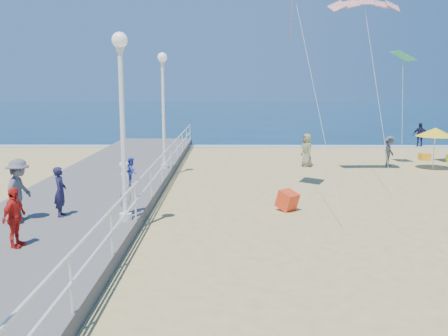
{
  "coord_description": "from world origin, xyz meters",
  "views": [
    {
      "loc": [
        -2.37,
        -14.04,
        4.3
      ],
      "look_at": [
        -2.5,
        2.0,
        1.6
      ],
      "focal_mm": 40.0,
      "sensor_mm": 36.0,
      "label": 1
    }
  ],
  "objects_px": {
    "spectator_2": "(19,190)",
    "box_kite": "(287,202)",
    "beach_walker_b": "(420,135)",
    "beach_walker_a": "(389,151)",
    "beach_umbrella": "(435,132)",
    "woman_holding_toddler": "(126,188)",
    "beach_walker_c": "(307,150)",
    "spectator_0": "(60,192)",
    "spectator_3": "(14,217)",
    "toddler_held": "(132,172)",
    "beach_chair_right": "(425,157)",
    "lamp_post_far": "(163,98)",
    "lamp_post_mid": "(122,107)"
  },
  "relations": [
    {
      "from": "woman_holding_toddler",
      "to": "beach_umbrella",
      "type": "xyz_separation_m",
      "value": [
        13.54,
        10.5,
        0.7
      ]
    },
    {
      "from": "spectator_3",
      "to": "box_kite",
      "type": "distance_m",
      "value": 8.87
    },
    {
      "from": "toddler_held",
      "to": "beach_walker_c",
      "type": "xyz_separation_m",
      "value": [
        7.08,
        11.23,
        -0.81
      ]
    },
    {
      "from": "beach_chair_right",
      "to": "toddler_held",
      "type": "bearing_deg",
      "value": -136.48
    },
    {
      "from": "spectator_2",
      "to": "beach_chair_right",
      "type": "xyz_separation_m",
      "value": [
        17.24,
        14.36,
        -1.11
      ]
    },
    {
      "from": "toddler_held",
      "to": "spectator_2",
      "type": "bearing_deg",
      "value": 112.38
    },
    {
      "from": "lamp_post_far",
      "to": "spectator_0",
      "type": "xyz_separation_m",
      "value": [
        -2.02,
        -8.57,
        -2.51
      ]
    },
    {
      "from": "spectator_3",
      "to": "beach_walker_c",
      "type": "bearing_deg",
      "value": -23.13
    },
    {
      "from": "spectator_2",
      "to": "beach_walker_b",
      "type": "xyz_separation_m",
      "value": [
        19.25,
        20.4,
        -0.47
      ]
    },
    {
      "from": "spectator_2",
      "to": "beach_umbrella",
      "type": "distance_m",
      "value": 19.96
    },
    {
      "from": "woman_holding_toddler",
      "to": "spectator_3",
      "type": "xyz_separation_m",
      "value": [
        -2.08,
        -3.1,
        -0.07
      ]
    },
    {
      "from": "spectator_0",
      "to": "box_kite",
      "type": "height_order",
      "value": "spectator_0"
    },
    {
      "from": "beach_walker_a",
      "to": "beach_umbrella",
      "type": "xyz_separation_m",
      "value": [
        1.96,
        -0.92,
        1.11
      ]
    },
    {
      "from": "toddler_held",
      "to": "lamp_post_far",
      "type": "bearing_deg",
      "value": 6.45
    },
    {
      "from": "beach_walker_b",
      "to": "beach_umbrella",
      "type": "height_order",
      "value": "beach_umbrella"
    },
    {
      "from": "woman_holding_toddler",
      "to": "toddler_held",
      "type": "relative_size",
      "value": 1.87
    },
    {
      "from": "spectator_2",
      "to": "beach_walker_c",
      "type": "height_order",
      "value": "spectator_2"
    },
    {
      "from": "spectator_2",
      "to": "beach_chair_right",
      "type": "bearing_deg",
      "value": -47.68
    },
    {
      "from": "lamp_post_mid",
      "to": "beach_walker_b",
      "type": "relative_size",
      "value": 3.17
    },
    {
      "from": "beach_walker_c",
      "to": "box_kite",
      "type": "distance_m",
      "value": 9.61
    },
    {
      "from": "beach_walker_a",
      "to": "beach_chair_right",
      "type": "distance_m",
      "value": 3.55
    },
    {
      "from": "beach_chair_right",
      "to": "spectator_0",
      "type": "bearing_deg",
      "value": -139.61
    },
    {
      "from": "toddler_held",
      "to": "beach_walker_b",
      "type": "bearing_deg",
      "value": -33.65
    },
    {
      "from": "lamp_post_far",
      "to": "woman_holding_toddler",
      "type": "bearing_deg",
      "value": -90.6
    },
    {
      "from": "woman_holding_toddler",
      "to": "spectator_3",
      "type": "relative_size",
      "value": 1.1
    },
    {
      "from": "beach_umbrella",
      "to": "beach_walker_c",
      "type": "bearing_deg",
      "value": 172.07
    },
    {
      "from": "beach_walker_b",
      "to": "beach_walker_c",
      "type": "xyz_separation_m",
      "value": [
        -9.09,
        -8.26,
        0.03
      ]
    },
    {
      "from": "beach_chair_right",
      "to": "beach_walker_b",
      "type": "bearing_deg",
      "value": 71.67
    },
    {
      "from": "woman_holding_toddler",
      "to": "box_kite",
      "type": "xyz_separation_m",
      "value": [
        5.11,
        2.02,
        -0.91
      ]
    },
    {
      "from": "spectator_2",
      "to": "box_kite",
      "type": "height_order",
      "value": "spectator_2"
    },
    {
      "from": "spectator_2",
      "to": "beach_walker_a",
      "type": "distance_m",
      "value": 18.95
    },
    {
      "from": "lamp_post_mid",
      "to": "spectator_0",
      "type": "bearing_deg",
      "value": 168.05
    },
    {
      "from": "beach_umbrella",
      "to": "spectator_3",
      "type": "bearing_deg",
      "value": -138.95
    },
    {
      "from": "spectator_0",
      "to": "beach_walker_a",
      "type": "relative_size",
      "value": 0.93
    },
    {
      "from": "beach_walker_b",
      "to": "beach_walker_a",
      "type": "bearing_deg",
      "value": 72.16
    },
    {
      "from": "toddler_held",
      "to": "spectator_3",
      "type": "distance_m",
      "value": 3.98
    },
    {
      "from": "spectator_3",
      "to": "box_kite",
      "type": "bearing_deg",
      "value": -44.93
    },
    {
      "from": "lamp_post_mid",
      "to": "woman_holding_toddler",
      "type": "height_order",
      "value": "lamp_post_mid"
    },
    {
      "from": "spectator_2",
      "to": "beach_walker_b",
      "type": "relative_size",
      "value": 1.08
    },
    {
      "from": "spectator_2",
      "to": "beach_walker_c",
      "type": "bearing_deg",
      "value": -37.37
    },
    {
      "from": "spectator_0",
      "to": "spectator_3",
      "type": "distance_m",
      "value": 2.89
    },
    {
      "from": "spectator_0",
      "to": "spectator_3",
      "type": "bearing_deg",
      "value": 167.2
    },
    {
      "from": "beach_walker_b",
      "to": "beach_chair_right",
      "type": "distance_m",
      "value": 6.39
    },
    {
      "from": "lamp_post_far",
      "to": "beach_walker_c",
      "type": "distance_m",
      "value": 8.24
    },
    {
      "from": "beach_walker_a",
      "to": "beach_walker_b",
      "type": "height_order",
      "value": "beach_walker_b"
    },
    {
      "from": "beach_walker_b",
      "to": "beach_umbrella",
      "type": "distance_m",
      "value": 9.61
    },
    {
      "from": "beach_walker_b",
      "to": "beach_umbrella",
      "type": "relative_size",
      "value": 0.79
    },
    {
      "from": "woman_holding_toddler",
      "to": "beach_walker_a",
      "type": "height_order",
      "value": "woman_holding_toddler"
    },
    {
      "from": "spectator_2",
      "to": "beach_umbrella",
      "type": "relative_size",
      "value": 0.85
    },
    {
      "from": "lamp_post_mid",
      "to": "beach_walker_b",
      "type": "bearing_deg",
      "value": 51.34
    }
  ]
}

